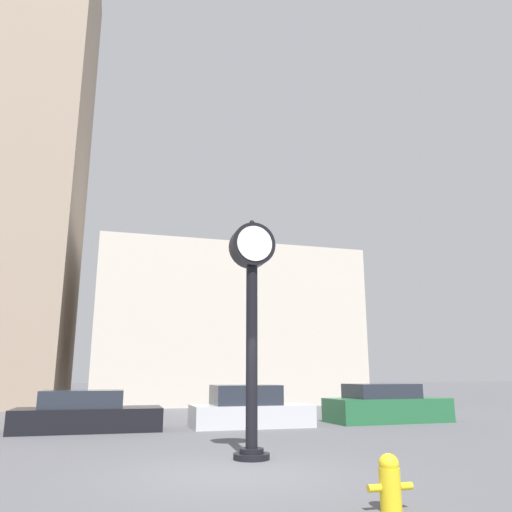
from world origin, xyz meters
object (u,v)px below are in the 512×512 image
object	(u,v)px
fire_hydrant_near	(390,482)
car_green	(386,406)
car_silver	(249,409)
street_clock	(252,301)
car_black	(87,414)

from	to	relation	value
fire_hydrant_near	car_green	bearing A→B (deg)	59.90
car_silver	fire_hydrant_near	xyz separation A→B (m)	(-1.02, -10.73, -0.21)
street_clock	fire_hydrant_near	bearing A→B (deg)	-81.45
car_green	street_clock	bearing A→B (deg)	-139.35
car_green	car_black	bearing A→B (deg)	178.38
car_black	fire_hydrant_near	xyz separation A→B (m)	(4.20, -10.80, -0.16)
car_black	car_green	bearing A→B (deg)	1.73
street_clock	fire_hydrant_near	size ratio (longest dim) A/B	7.39
street_clock	car_green	bearing A→B (deg)	43.27
car_black	fire_hydrant_near	distance (m)	11.59
car_silver	street_clock	bearing A→B (deg)	-104.64
car_black	car_green	size ratio (longest dim) A/B	0.97
fire_hydrant_near	street_clock	bearing A→B (deg)	98.55
car_black	street_clock	bearing A→B (deg)	-60.41
car_black	fire_hydrant_near	world-z (taller)	car_black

